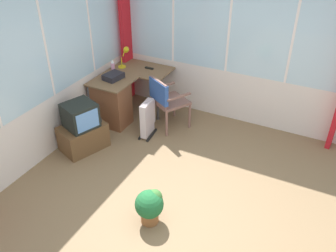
{
  "coord_description": "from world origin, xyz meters",
  "views": [
    {
      "loc": [
        -2.82,
        -1.12,
        3.2
      ],
      "look_at": [
        0.53,
        0.58,
        0.78
      ],
      "focal_mm": 38.53,
      "sensor_mm": 36.0,
      "label": 1
    }
  ],
  "objects": [
    {
      "name": "desk",
      "position": [
        1.36,
        1.99,
        0.4
      ],
      "size": [
        1.24,
        0.97,
        0.73
      ],
      "color": "brown",
      "rests_on": "ground"
    },
    {
      "name": "ground",
      "position": [
        0.0,
        0.0,
        -0.03
      ],
      "size": [
        5.66,
        5.67,
        0.06
      ],
      "primitive_type": "cube",
      "color": "olive"
    },
    {
      "name": "desk_lamp",
      "position": [
        1.97,
        2.1,
        0.95
      ],
      "size": [
        0.24,
        0.21,
        0.34
      ],
      "color": "yellow",
      "rests_on": "desk"
    },
    {
      "name": "wooden_armchair",
      "position": [
        1.56,
        1.17,
        0.56
      ],
      "size": [
        0.66,
        0.66,
        0.87
      ],
      "color": "#82594E",
      "rests_on": "ground"
    },
    {
      "name": "spray_bottle",
      "position": [
        1.67,
        2.17,
        0.84
      ],
      "size": [
        0.06,
        0.06,
        0.22
      ],
      "color": "pink",
      "rests_on": "desk"
    },
    {
      "name": "paper_tray",
      "position": [
        1.45,
        2.02,
        0.78
      ],
      "size": [
        0.33,
        0.28,
        0.09
      ],
      "primitive_type": "cube",
      "rotation": [
        0.0,
        0.0,
        -0.17
      ],
      "color": "#232128",
      "rests_on": "desk"
    },
    {
      "name": "space_heater",
      "position": [
        1.27,
        1.3,
        0.3
      ],
      "size": [
        0.4,
        0.2,
        0.59
      ],
      "color": "silver",
      "rests_on": "ground"
    },
    {
      "name": "potted_plant",
      "position": [
        -0.29,
        0.39,
        0.25
      ],
      "size": [
        0.33,
        0.33,
        0.43
      ],
      "color": "#945A31",
      "rests_on": "ground"
    },
    {
      "name": "tv_remote",
      "position": [
        2.05,
        1.71,
        0.74
      ],
      "size": [
        0.05,
        0.15,
        0.02
      ],
      "primitive_type": "cube",
      "rotation": [
        0.0,
        0.0,
        -0.04
      ],
      "color": "black",
      "rests_on": "desk"
    },
    {
      "name": "east_window_panel",
      "position": [
        2.36,
        0.0,
        1.33
      ],
      "size": [
        0.07,
        4.67,
        2.65
      ],
      "color": "silver",
      "rests_on": "ground"
    },
    {
      "name": "curtain_corner",
      "position": [
        2.23,
        2.23,
        1.28
      ],
      "size": [
        0.29,
        0.07,
        2.55
      ],
      "primitive_type": "cube",
      "rotation": [
        0.0,
        0.0,
        -0.01
      ],
      "color": "red",
      "rests_on": "ground"
    },
    {
      "name": "tv_on_stand",
      "position": [
        0.52,
        1.97,
        0.33
      ],
      "size": [
        0.75,
        0.64,
        0.74
      ],
      "color": "brown",
      "rests_on": "ground"
    },
    {
      "name": "north_window_panel",
      "position": [
        -0.0,
        2.36,
        1.33
      ],
      "size": [
        4.66,
        0.07,
        2.65
      ],
      "color": "silver",
      "rests_on": "ground"
    }
  ]
}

